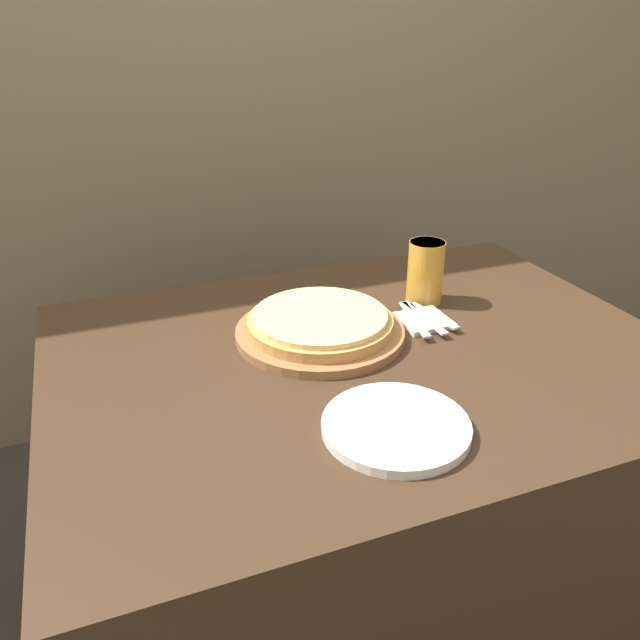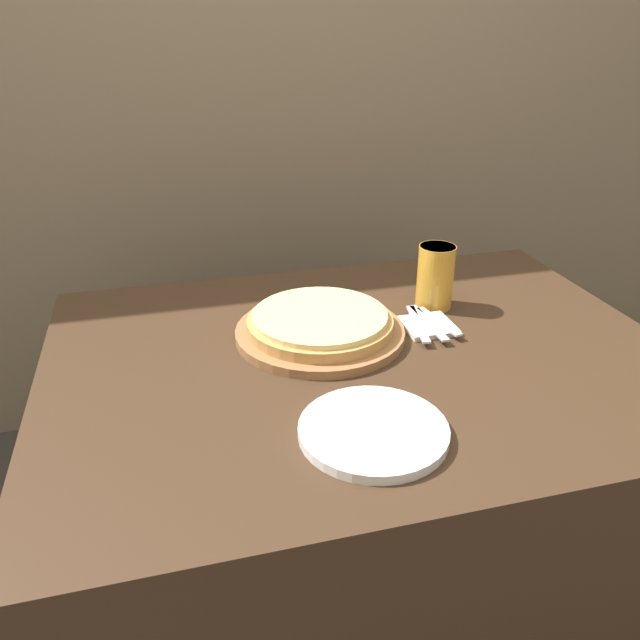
{
  "view_description": "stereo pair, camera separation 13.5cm",
  "coord_description": "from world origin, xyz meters",
  "views": [
    {
      "loc": [
        -0.51,
        -1.04,
        1.39
      ],
      "look_at": [
        -0.07,
        0.09,
        0.79
      ],
      "focal_mm": 35.0,
      "sensor_mm": 36.0,
      "label": 1
    },
    {
      "loc": [
        -0.38,
        -1.08,
        1.39
      ],
      "look_at": [
        -0.07,
        0.09,
        0.79
      ],
      "focal_mm": 35.0,
      "sensor_mm": 36.0,
      "label": 2
    }
  ],
  "objects": [
    {
      "name": "napkin_stack",
      "position": [
        0.18,
        0.07,
        0.75
      ],
      "size": [
        0.11,
        0.11,
        0.01
      ],
      "color": "silver",
      "rests_on": "dining_table"
    },
    {
      "name": "dinner_knife",
      "position": [
        0.18,
        0.07,
        0.76
      ],
      "size": [
        0.02,
        0.18,
        0.0
      ],
      "color": "silver",
      "rests_on": "napkin_stack"
    },
    {
      "name": "spoon",
      "position": [
        0.2,
        0.07,
        0.76
      ],
      "size": [
        0.05,
        0.15,
        0.0
      ],
      "color": "silver",
      "rests_on": "napkin_stack"
    },
    {
      "name": "pizza_on_board",
      "position": [
        -0.07,
        0.09,
        0.77
      ],
      "size": [
        0.37,
        0.37,
        0.06
      ],
      "color": "#99663D",
      "rests_on": "dining_table"
    },
    {
      "name": "back_wall",
      "position": [
        0.0,
        1.06,
        1.3
      ],
      "size": [
        6.0,
        0.05,
        2.6
      ],
      "color": "#847056",
      "rests_on": "ground_plane"
    },
    {
      "name": "dinner_plate",
      "position": [
        -0.07,
        -0.28,
        0.76
      ],
      "size": [
        0.25,
        0.25,
        0.02
      ],
      "color": "white",
      "rests_on": "dining_table"
    },
    {
      "name": "ground_plane",
      "position": [
        0.0,
        0.0,
        0.0
      ],
      "size": [
        12.0,
        12.0,
        0.0
      ],
      "primitive_type": "plane",
      "color": "#38332D"
    },
    {
      "name": "beer_glass",
      "position": [
        0.24,
        0.18,
        0.83
      ],
      "size": [
        0.09,
        0.09,
        0.15
      ],
      "color": "gold",
      "rests_on": "dining_table"
    },
    {
      "name": "dining_table",
      "position": [
        0.0,
        0.0,
        0.37
      ],
      "size": [
        1.31,
        0.97,
        0.75
      ],
      "color": "#3D2819",
      "rests_on": "ground_plane"
    },
    {
      "name": "fork",
      "position": [
        0.15,
        0.07,
        0.76
      ],
      "size": [
        0.05,
        0.18,
        0.0
      ],
      "color": "silver",
      "rests_on": "napkin_stack"
    }
  ]
}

